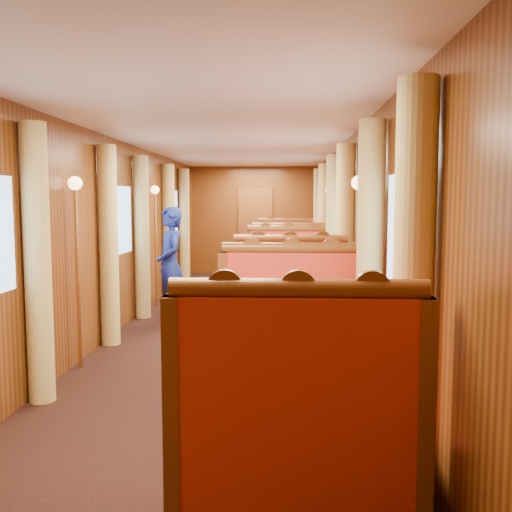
# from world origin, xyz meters

# --- Properties ---
(floor) EXTENTS (3.00, 12.00, 0.01)m
(floor) POSITION_xyz_m (0.00, 0.00, 0.00)
(floor) COLOR black
(floor) RESTS_ON ground
(ceiling) EXTENTS (3.00, 12.00, 0.01)m
(ceiling) POSITION_xyz_m (0.00, 0.00, 2.50)
(ceiling) COLOR silver
(ceiling) RESTS_ON wall_left
(wall_far) EXTENTS (3.00, 0.01, 2.50)m
(wall_far) POSITION_xyz_m (0.00, 6.00, 1.25)
(wall_far) COLOR brown
(wall_far) RESTS_ON floor
(wall_near) EXTENTS (3.00, 0.01, 2.50)m
(wall_near) POSITION_xyz_m (0.00, -6.00, 1.25)
(wall_near) COLOR brown
(wall_near) RESTS_ON floor
(wall_left) EXTENTS (0.01, 12.00, 2.50)m
(wall_left) POSITION_xyz_m (-1.50, 0.00, 1.25)
(wall_left) COLOR brown
(wall_left) RESTS_ON floor
(wall_right) EXTENTS (0.01, 12.00, 2.50)m
(wall_right) POSITION_xyz_m (1.50, 0.00, 1.25)
(wall_right) COLOR brown
(wall_right) RESTS_ON floor
(doorway_far) EXTENTS (0.80, 0.04, 2.00)m
(doorway_far) POSITION_xyz_m (0.00, 5.97, 1.00)
(doorway_far) COLOR brown
(doorway_far) RESTS_ON floor
(table_near) EXTENTS (1.05, 0.72, 0.75)m
(table_near) POSITION_xyz_m (0.75, -3.50, 0.38)
(table_near) COLOR white
(table_near) RESTS_ON floor
(banquette_near_fwd) EXTENTS (1.30, 0.55, 1.34)m
(banquette_near_fwd) POSITION_xyz_m (0.75, -4.51, 0.42)
(banquette_near_fwd) COLOR red
(banquette_near_fwd) RESTS_ON floor
(banquette_near_aft) EXTENTS (1.30, 0.55, 1.34)m
(banquette_near_aft) POSITION_xyz_m (0.75, -2.49, 0.42)
(banquette_near_aft) COLOR red
(banquette_near_aft) RESTS_ON floor
(table_mid) EXTENTS (1.05, 0.72, 0.75)m
(table_mid) POSITION_xyz_m (0.75, 0.00, 0.38)
(table_mid) COLOR white
(table_mid) RESTS_ON floor
(banquette_mid_fwd) EXTENTS (1.30, 0.55, 1.34)m
(banquette_mid_fwd) POSITION_xyz_m (0.75, -1.01, 0.42)
(banquette_mid_fwd) COLOR red
(banquette_mid_fwd) RESTS_ON floor
(banquette_mid_aft) EXTENTS (1.30, 0.55, 1.34)m
(banquette_mid_aft) POSITION_xyz_m (0.75, 1.01, 0.42)
(banquette_mid_aft) COLOR red
(banquette_mid_aft) RESTS_ON floor
(table_far) EXTENTS (1.05, 0.72, 0.75)m
(table_far) POSITION_xyz_m (0.75, 3.50, 0.38)
(table_far) COLOR white
(table_far) RESTS_ON floor
(banquette_far_fwd) EXTENTS (1.30, 0.55, 1.34)m
(banquette_far_fwd) POSITION_xyz_m (0.75, 2.49, 0.42)
(banquette_far_fwd) COLOR red
(banquette_far_fwd) RESTS_ON floor
(banquette_far_aft) EXTENTS (1.30, 0.55, 1.34)m
(banquette_far_aft) POSITION_xyz_m (0.75, 4.51, 0.42)
(banquette_far_aft) COLOR red
(banquette_far_aft) RESTS_ON floor
(tea_tray) EXTENTS (0.39, 0.34, 0.01)m
(tea_tray) POSITION_xyz_m (0.63, -3.55, 0.76)
(tea_tray) COLOR silver
(tea_tray) RESTS_ON table_near
(teapot_left) EXTENTS (0.20, 0.16, 0.14)m
(teapot_left) POSITION_xyz_m (0.56, -3.61, 0.82)
(teapot_left) COLOR silver
(teapot_left) RESTS_ON tea_tray
(teapot_right) EXTENTS (0.17, 0.16, 0.12)m
(teapot_right) POSITION_xyz_m (0.76, -3.65, 0.81)
(teapot_right) COLOR silver
(teapot_right) RESTS_ON tea_tray
(teapot_back) EXTENTS (0.19, 0.17, 0.13)m
(teapot_back) POSITION_xyz_m (0.67, -3.40, 0.81)
(teapot_back) COLOR silver
(teapot_back) RESTS_ON tea_tray
(fruit_plate) EXTENTS (0.23, 0.23, 0.05)m
(fruit_plate) POSITION_xyz_m (1.03, -3.62, 0.77)
(fruit_plate) COLOR white
(fruit_plate) RESTS_ON table_near
(cup_inboard) EXTENTS (0.08, 0.08, 0.26)m
(cup_inboard) POSITION_xyz_m (0.39, -3.39, 0.86)
(cup_inboard) COLOR white
(cup_inboard) RESTS_ON table_near
(cup_outboard) EXTENTS (0.08, 0.08, 0.26)m
(cup_outboard) POSITION_xyz_m (0.46, -3.25, 0.86)
(cup_outboard) COLOR white
(cup_outboard) RESTS_ON table_near
(rose_vase_mid) EXTENTS (0.06, 0.06, 0.36)m
(rose_vase_mid) POSITION_xyz_m (0.77, -0.02, 0.93)
(rose_vase_mid) COLOR silver
(rose_vase_mid) RESTS_ON table_mid
(rose_vase_far) EXTENTS (0.06, 0.06, 0.36)m
(rose_vase_far) POSITION_xyz_m (0.75, 3.48, 0.93)
(rose_vase_far) COLOR silver
(rose_vase_far) RESTS_ON table_far
(curtain_left_near_b) EXTENTS (0.22, 0.22, 2.35)m
(curtain_left_near_b) POSITION_xyz_m (-1.38, -2.72, 1.18)
(curtain_left_near_b) COLOR #D2BF6B
(curtain_left_near_b) RESTS_ON floor
(window_right_near) EXTENTS (0.01, 1.20, 0.90)m
(window_right_near) POSITION_xyz_m (1.49, -3.50, 1.45)
(window_right_near) COLOR #84ADE0
(window_right_near) RESTS_ON wall_right
(curtain_right_near_a) EXTENTS (0.22, 0.22, 2.35)m
(curtain_right_near_a) POSITION_xyz_m (1.38, -4.28, 1.18)
(curtain_right_near_a) COLOR #D2BF6B
(curtain_right_near_a) RESTS_ON floor
(curtain_right_near_b) EXTENTS (0.22, 0.22, 2.35)m
(curtain_right_near_b) POSITION_xyz_m (1.38, -2.72, 1.18)
(curtain_right_near_b) COLOR #D2BF6B
(curtain_right_near_b) RESTS_ON floor
(window_left_mid) EXTENTS (0.01, 1.20, 0.90)m
(window_left_mid) POSITION_xyz_m (-1.49, 0.00, 1.45)
(window_left_mid) COLOR #84ADE0
(window_left_mid) RESTS_ON wall_left
(curtain_left_mid_a) EXTENTS (0.22, 0.22, 2.35)m
(curtain_left_mid_a) POSITION_xyz_m (-1.38, -0.78, 1.18)
(curtain_left_mid_a) COLOR #D2BF6B
(curtain_left_mid_a) RESTS_ON floor
(curtain_left_mid_b) EXTENTS (0.22, 0.22, 2.35)m
(curtain_left_mid_b) POSITION_xyz_m (-1.38, 0.78, 1.18)
(curtain_left_mid_b) COLOR #D2BF6B
(curtain_left_mid_b) RESTS_ON floor
(window_right_mid) EXTENTS (0.01, 1.20, 0.90)m
(window_right_mid) POSITION_xyz_m (1.49, 0.00, 1.45)
(window_right_mid) COLOR #84ADE0
(window_right_mid) RESTS_ON wall_right
(curtain_right_mid_a) EXTENTS (0.22, 0.22, 2.35)m
(curtain_right_mid_a) POSITION_xyz_m (1.38, -0.78, 1.18)
(curtain_right_mid_a) COLOR #D2BF6B
(curtain_right_mid_a) RESTS_ON floor
(curtain_right_mid_b) EXTENTS (0.22, 0.22, 2.35)m
(curtain_right_mid_b) POSITION_xyz_m (1.38, 0.78, 1.18)
(curtain_right_mid_b) COLOR #D2BF6B
(curtain_right_mid_b) RESTS_ON floor
(window_left_far) EXTENTS (0.01, 1.20, 0.90)m
(window_left_far) POSITION_xyz_m (-1.49, 3.50, 1.45)
(window_left_far) COLOR #84ADE0
(window_left_far) RESTS_ON wall_left
(curtain_left_far_a) EXTENTS (0.22, 0.22, 2.35)m
(curtain_left_far_a) POSITION_xyz_m (-1.38, 2.72, 1.18)
(curtain_left_far_a) COLOR #D2BF6B
(curtain_left_far_a) RESTS_ON floor
(curtain_left_far_b) EXTENTS (0.22, 0.22, 2.35)m
(curtain_left_far_b) POSITION_xyz_m (-1.38, 4.28, 1.18)
(curtain_left_far_b) COLOR #D2BF6B
(curtain_left_far_b) RESTS_ON floor
(window_right_far) EXTENTS (0.01, 1.20, 0.90)m
(window_right_far) POSITION_xyz_m (1.49, 3.50, 1.45)
(window_right_far) COLOR #84ADE0
(window_right_far) RESTS_ON wall_right
(curtain_right_far_a) EXTENTS (0.22, 0.22, 2.35)m
(curtain_right_far_a) POSITION_xyz_m (1.38, 2.72, 1.18)
(curtain_right_far_a) COLOR #D2BF6B
(curtain_right_far_a) RESTS_ON floor
(curtain_right_far_b) EXTENTS (0.22, 0.22, 2.35)m
(curtain_right_far_b) POSITION_xyz_m (1.38, 4.28, 1.18)
(curtain_right_far_b) COLOR #D2BF6B
(curtain_right_far_b) RESTS_ON floor
(sconce_left_fore) EXTENTS (0.14, 0.14, 1.95)m
(sconce_left_fore) POSITION_xyz_m (-1.40, -1.75, 1.38)
(sconce_left_fore) COLOR #BF8C3F
(sconce_left_fore) RESTS_ON floor
(sconce_right_fore) EXTENTS (0.14, 0.14, 1.95)m
(sconce_right_fore) POSITION_xyz_m (1.40, -1.75, 1.38)
(sconce_right_fore) COLOR #BF8C3F
(sconce_right_fore) RESTS_ON floor
(sconce_left_aft) EXTENTS (0.14, 0.14, 1.95)m
(sconce_left_aft) POSITION_xyz_m (-1.40, 1.75, 1.38)
(sconce_left_aft) COLOR #BF8C3F
(sconce_left_aft) RESTS_ON floor
(sconce_right_aft) EXTENTS (0.14, 0.14, 1.95)m
(sconce_right_aft) POSITION_xyz_m (1.40, 1.75, 1.38)
(sconce_right_aft) COLOR #BF8C3F
(sconce_right_aft) RESTS_ON floor
(steward) EXTENTS (0.60, 0.70, 1.62)m
(steward) POSITION_xyz_m (-0.89, 0.40, 0.81)
(steward) COLOR navy
(steward) RESTS_ON floor
(passenger) EXTENTS (0.40, 0.44, 0.76)m
(passenger) POSITION_xyz_m (0.75, 0.74, 0.74)
(passenger) COLOR beige
(passenger) RESTS_ON banquette_mid_aft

